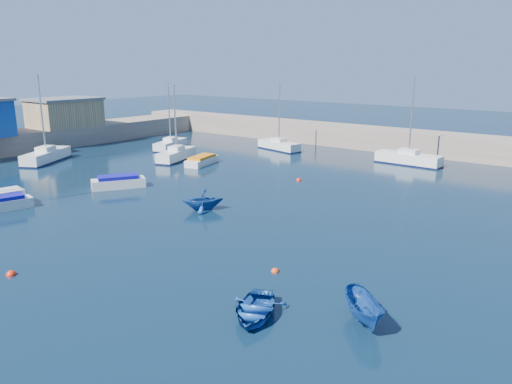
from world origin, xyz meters
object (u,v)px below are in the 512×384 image
Objects in this scene: sailboat_6 at (408,158)px; motorboat_2 at (202,160)px; brick_shed_a at (65,113)px; dinghy_center at (255,309)px; sailboat_5 at (279,145)px; sailboat_4 at (171,144)px; sailboat_3 at (177,155)px; motorboat_1 at (118,182)px; dinghy_left at (203,200)px; sailboat_2 at (46,156)px; dinghy_right at (364,310)px.

sailboat_6 is 21.98m from motorboat_2.
brick_shed_a is 52.89m from dinghy_center.
sailboat_6 is 1.86× the size of motorboat_2.
motorboat_2 is (-1.19, -12.52, -0.15)m from sailboat_5.
sailboat_3 is at bearing -58.81° from sailboat_4.
brick_shed_a is 0.97× the size of sailboat_3.
sailboat_5 is 42.26m from dinghy_center.
sailboat_5 is (5.06, 12.52, -0.05)m from sailboat_3.
motorboat_1 is 10.49m from dinghy_left.
sailboat_3 is 19.99m from dinghy_left.
sailboat_5 is (15.63, 21.90, -0.08)m from sailboat_2.
dinghy_right is (11.27, -33.68, -0.05)m from sailboat_6.
sailboat_2 reaches higher than sailboat_3.
sailboat_4 is (-6.22, 4.85, -0.06)m from sailboat_3.
sailboat_2 is at bearing -42.20° from brick_shed_a.
sailboat_6 is (21.24, 13.47, 0.01)m from sailboat_3.
motorboat_2 is 1.67× the size of dinghy_left.
sailboat_3 is 2.82× the size of dinghy_left.
sailboat_5 is 2.39× the size of dinghy_center.
sailboat_6 is at bearing 120.11° from dinghy_left.
sailboat_6 is at bearing 14.63° from sailboat_3.
motorboat_2 is (14.44, 9.38, -0.23)m from sailboat_2.
motorboat_2 reaches higher than dinghy_center.
motorboat_1 is at bearing 130.84° from dinghy_center.
brick_shed_a reaches higher than dinghy_center.
brick_shed_a is 2.73× the size of dinghy_left.
dinghy_left reaches higher than motorboat_1.
sailboat_2 is 1.13× the size of sailboat_3.
motorboat_2 is (-1.42, 11.88, -0.06)m from motorboat_1.
sailboat_5 reaches higher than brick_shed_a.
dinghy_left is at bearing -17.42° from brick_shed_a.
dinghy_left is 0.93× the size of dinghy_right.
sailboat_3 reaches higher than dinghy_center.
motorboat_2 is (3.87, -0.01, -0.20)m from sailboat_3.
dinghy_left is at bearing -58.79° from sailboat_4.
brick_shed_a is at bearing 168.19° from motorboat_2.
motorboat_2 is at bearing 100.06° from dinghy_right.
dinghy_center is (48.22, -21.39, -3.75)m from brick_shed_a.
sailboat_3 reaches higher than motorboat_1.
sailboat_4 is at bearing 110.01° from sailboat_6.
brick_shed_a reaches higher than dinghy_left.
dinghy_left is (11.90, -12.28, 0.33)m from motorboat_2.
sailboat_5 is at bearing 69.93° from motorboat_2.
motorboat_2 is at bearing 127.12° from motorboat_1.
motorboat_2 is at bearing -171.70° from sailboat_5.
sailboat_4 is (13.40, 6.03, -3.52)m from brick_shed_a.
motorboat_1 is at bearing -140.08° from dinghy_left.
brick_shed_a is at bearing 112.31° from sailboat_6.
dinghy_center is at bearing -132.43° from sailboat_5.
sailboat_5 is 2.61× the size of dinghy_right.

